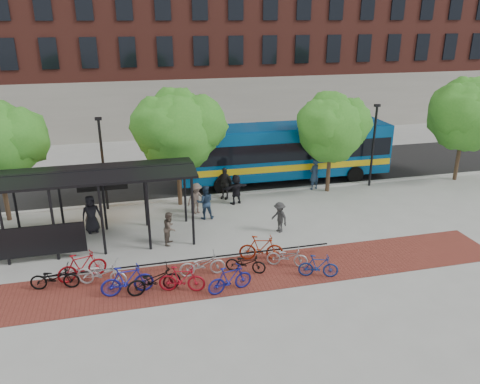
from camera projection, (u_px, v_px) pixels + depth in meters
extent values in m
plane|color=#9E9E99|center=(246.00, 222.00, 24.28)|extent=(160.00, 160.00, 0.00)
cube|color=black|center=(216.00, 175.00, 31.55)|extent=(160.00, 8.00, 0.01)
cube|color=#B7B7B2|center=(229.00, 194.00, 27.89)|extent=(160.00, 0.25, 0.12)
cube|color=maroon|center=(230.00, 275.00, 19.29)|extent=(24.00, 3.00, 0.01)
cube|color=black|center=(195.00, 269.00, 19.81)|extent=(12.00, 0.05, 0.95)
cube|color=brown|center=(278.00, 16.00, 46.62)|extent=(55.00, 14.00, 20.00)
cylinder|color=black|center=(3.00, 230.00, 19.55)|extent=(0.12, 0.12, 3.30)
cylinder|color=black|center=(16.00, 206.00, 22.00)|extent=(0.12, 0.12, 3.30)
cylinder|color=black|center=(54.00, 225.00, 19.99)|extent=(0.12, 0.12, 3.30)
cylinder|color=black|center=(61.00, 202.00, 22.45)|extent=(0.12, 0.12, 3.30)
cylinder|color=black|center=(102.00, 220.00, 20.44)|extent=(0.12, 0.12, 3.30)
cylinder|color=black|center=(104.00, 199.00, 22.90)|extent=(0.12, 0.12, 3.30)
cylinder|color=black|center=(148.00, 216.00, 20.89)|extent=(0.12, 0.12, 3.30)
cylinder|color=black|center=(145.00, 195.00, 23.35)|extent=(0.12, 0.12, 3.30)
cylinder|color=black|center=(193.00, 212.00, 21.34)|extent=(0.12, 0.12, 3.30)
cylinder|color=black|center=(185.00, 192.00, 23.80)|extent=(0.12, 0.12, 3.30)
cube|color=black|center=(31.00, 242.00, 19.95)|extent=(4.50, 0.08, 1.40)
cube|color=black|center=(74.00, 179.00, 20.18)|extent=(10.60, 1.65, 0.29)
cube|color=black|center=(77.00, 169.00, 21.45)|extent=(10.60, 1.65, 0.29)
cube|color=black|center=(79.00, 173.00, 22.22)|extent=(9.00, 0.10, 0.40)
cube|color=black|center=(102.00, 184.00, 22.72)|extent=(2.40, 0.12, 0.70)
cube|color=#FF7200|center=(102.00, 183.00, 22.80)|extent=(2.20, 0.02, 0.55)
cylinder|color=#382619|center=(6.00, 199.00, 24.16)|extent=(0.24, 0.24, 2.38)
sphere|color=#317E21|center=(17.00, 138.00, 23.48)|extent=(3.20, 3.20, 3.20)
cylinder|color=#382619|center=(179.00, 183.00, 26.16)|extent=(0.24, 0.24, 2.52)
sphere|color=#317E21|center=(177.00, 132.00, 25.12)|extent=(4.20, 4.20, 4.20)
sphere|color=#317E21|center=(195.00, 125.00, 25.43)|extent=(3.36, 3.36, 3.36)
sphere|color=#317E21|center=(161.00, 127.00, 24.52)|extent=(3.15, 3.15, 3.15)
sphere|color=#317E21|center=(177.00, 116.00, 25.23)|extent=(2.94, 2.94, 2.94)
cylinder|color=#382619|center=(328.00, 173.00, 28.23)|extent=(0.24, 0.24, 2.27)
sphere|color=#317E21|center=(331.00, 130.00, 27.29)|extent=(3.80, 3.80, 3.80)
sphere|color=#317E21|center=(345.00, 123.00, 27.58)|extent=(3.04, 3.04, 3.04)
sphere|color=#317E21|center=(322.00, 125.00, 26.70)|extent=(2.85, 2.85, 2.85)
sphere|color=#317E21|center=(331.00, 115.00, 27.39)|extent=(2.66, 2.66, 2.66)
cylinder|color=#382619|center=(457.00, 161.00, 30.22)|extent=(0.24, 0.24, 2.45)
sphere|color=#317E21|center=(465.00, 116.00, 29.16)|extent=(4.40, 4.40, 4.40)
sphere|color=#317E21|center=(479.00, 109.00, 29.49)|extent=(3.52, 3.52, 3.52)
sphere|color=#317E21|center=(457.00, 111.00, 28.55)|extent=(3.30, 3.30, 3.30)
sphere|color=#317E21|center=(464.00, 102.00, 29.27)|extent=(3.08, 3.08, 3.08)
cylinder|color=black|center=(103.00, 166.00, 25.10)|extent=(0.14, 0.14, 5.00)
cube|color=black|center=(98.00, 119.00, 24.20)|extent=(0.35, 0.20, 0.15)
cylinder|color=black|center=(373.00, 147.00, 28.69)|extent=(0.14, 0.14, 5.00)
cube|color=black|center=(377.00, 105.00, 27.79)|extent=(0.35, 0.20, 0.15)
cube|color=navy|center=(284.00, 150.00, 29.76)|extent=(13.51, 3.14, 3.09)
cube|color=black|center=(284.00, 146.00, 29.67)|extent=(13.24, 3.17, 1.12)
cube|color=yellow|center=(284.00, 161.00, 30.03)|extent=(13.38, 3.18, 0.39)
cube|color=navy|center=(285.00, 127.00, 29.24)|extent=(13.24, 2.84, 0.20)
cylinder|color=black|center=(223.00, 185.00, 28.06)|extent=(1.08, 0.33, 1.08)
cylinder|color=black|center=(214.00, 170.00, 30.72)|extent=(1.08, 0.33, 1.08)
cylinder|color=black|center=(355.00, 175.00, 29.87)|extent=(1.08, 0.33, 1.08)
cylinder|color=black|center=(336.00, 162.00, 32.53)|extent=(1.08, 0.33, 1.08)
imported|color=black|center=(55.00, 277.00, 18.19)|extent=(1.94, 0.88, 0.99)
imported|color=maroon|center=(82.00, 266.00, 18.83)|extent=(2.04, 1.11, 1.18)
imported|color=silver|center=(102.00, 273.00, 18.40)|extent=(2.20, 1.48, 1.10)
imported|color=navy|center=(127.00, 280.00, 17.80)|extent=(2.05, 0.73, 1.21)
imported|color=black|center=(154.00, 280.00, 17.92)|extent=(2.16, 1.01, 1.09)
imported|color=maroon|center=(182.00, 279.00, 17.99)|extent=(1.88, 0.97, 1.09)
imported|color=#A6A6A8|center=(202.00, 264.00, 19.15)|extent=(1.91, 0.69, 1.00)
imported|color=navy|center=(230.00, 279.00, 17.98)|extent=(1.90, 0.89, 1.10)
imported|color=black|center=(246.00, 263.00, 19.38)|extent=(1.78, 1.25, 0.89)
imported|color=maroon|center=(261.00, 248.00, 20.33)|extent=(2.00, 1.01, 1.16)
imported|color=#A5A5A7|center=(287.00, 256.00, 19.87)|extent=(1.85, 1.27, 0.92)
imported|color=navy|center=(318.00, 266.00, 19.03)|extent=(1.69, 0.97, 0.98)
imported|color=black|center=(91.00, 214.00, 22.88)|extent=(1.04, 0.79, 1.90)
imported|color=#453A37|center=(89.00, 216.00, 23.15)|extent=(0.66, 0.59, 1.52)
imported|color=#21344D|center=(205.00, 202.00, 24.43)|extent=(0.94, 0.76, 1.84)
imported|color=brown|center=(196.00, 198.00, 25.10)|extent=(1.26, 0.98, 1.71)
imported|color=black|center=(224.00, 183.00, 27.14)|extent=(1.16, 1.01, 1.88)
imported|color=black|center=(236.00, 189.00, 26.40)|extent=(1.69, 0.95, 1.73)
imported|color=#1F3149|center=(314.00, 174.00, 28.59)|extent=(0.82, 0.69, 1.93)
imported|color=brown|center=(170.00, 228.00, 21.73)|extent=(0.84, 0.93, 1.59)
imported|color=#2B2B2B|center=(279.00, 217.00, 22.94)|extent=(0.93, 1.16, 1.56)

